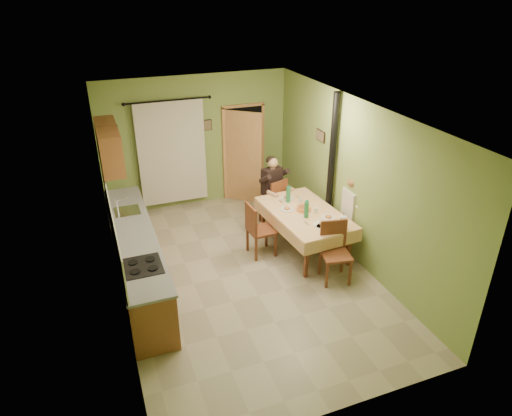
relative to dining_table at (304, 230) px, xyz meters
name	(u,v)px	position (x,y,z in m)	size (l,w,h in m)	color
floor	(244,273)	(-1.29, -0.37, -0.38)	(4.00, 6.00, 0.01)	tan
room_shell	(243,174)	(-1.29, -0.37, 1.44)	(4.04, 6.04, 2.82)	#85A253
kitchen_run	(136,256)	(-3.00, 0.03, 0.10)	(0.64, 3.64, 1.56)	brown
upper_cabinets	(109,146)	(-3.11, 1.33, 1.57)	(0.35, 1.40, 0.70)	brown
curtain	(172,153)	(-1.84, 2.53, 0.88)	(1.70, 0.07, 2.22)	black
doorway	(244,154)	(-0.29, 2.48, 0.67)	(0.96, 0.57, 2.15)	black
dining_table	(304,230)	(0.00, 0.00, 0.00)	(1.27, 1.98, 0.76)	#EBB67A
tableware	(309,211)	(0.02, -0.10, 0.45)	(0.79, 1.57, 0.33)	white
chair_far	(273,210)	(-0.14, 1.13, -0.09)	(0.53, 0.53, 0.98)	brown
chair_near	(335,264)	(0.04, -1.06, -0.09)	(0.53, 0.53, 1.01)	brown
chair_right	(351,234)	(0.82, -0.30, -0.09)	(0.38, 0.38, 0.92)	brown
chair_left	(260,240)	(-0.81, 0.10, -0.09)	(0.47, 0.47, 1.00)	brown
man_far	(273,183)	(-0.14, 1.15, 0.50)	(0.65, 0.58, 1.39)	black
man_right	(354,206)	(0.81, -0.30, 0.50)	(0.47, 0.59, 1.39)	silver
stove_flue	(330,188)	(0.61, 0.23, 0.65)	(0.24, 0.24, 2.80)	black
picture_back	(207,125)	(-1.04, 2.60, 1.37)	(0.19, 0.03, 0.23)	black
picture_right	(320,136)	(0.68, 0.83, 1.47)	(0.03, 0.31, 0.21)	brown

